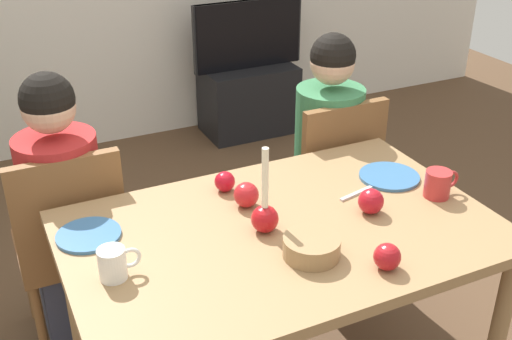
{
  "coord_description": "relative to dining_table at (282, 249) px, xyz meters",
  "views": [
    {
      "loc": [
        -0.83,
        -1.53,
        1.87
      ],
      "look_at": [
        0.0,
        0.2,
        0.87
      ],
      "focal_mm": 44.32,
      "sensor_mm": 36.0,
      "label": 1
    }
  ],
  "objects": [
    {
      "name": "mug_right",
      "position": [
        0.59,
        -0.05,
        0.13
      ],
      "size": [
        0.14,
        0.09,
        0.1
      ],
      "color": "#B72D2D",
      "rests_on": "dining_table"
    },
    {
      "name": "candle_centerpiece",
      "position": [
        -0.06,
        0.01,
        0.15
      ],
      "size": [
        0.09,
        0.09,
        0.3
      ],
      "color": "red",
      "rests_on": "dining_table"
    },
    {
      "name": "apple_far_edge",
      "position": [
        0.31,
        -0.04,
        0.13
      ],
      "size": [
        0.09,
        0.09,
        0.09
      ],
      "primitive_type": "sphere",
      "color": "#B0141F",
      "rests_on": "dining_table"
    },
    {
      "name": "mug_left",
      "position": [
        -0.56,
        -0.02,
        0.13
      ],
      "size": [
        0.13,
        0.08,
        0.1
      ],
      "color": "white",
      "rests_on": "dining_table"
    },
    {
      "name": "apple_by_right_mug",
      "position": [
        0.18,
        -0.32,
        0.12
      ],
      "size": [
        0.08,
        0.08,
        0.08
      ],
      "primitive_type": "sphere",
      "color": "#AC161D",
      "rests_on": "dining_table"
    },
    {
      "name": "plate_right",
      "position": [
        0.52,
        0.14,
        0.09
      ],
      "size": [
        0.22,
        0.22,
        0.01
      ],
      "primitive_type": "cylinder",
      "color": "teal",
      "rests_on": "dining_table"
    },
    {
      "name": "apple_by_left_plate",
      "position": [
        -0.05,
        0.18,
        0.13
      ],
      "size": [
        0.09,
        0.09,
        0.09
      ],
      "primitive_type": "sphere",
      "color": "red",
      "rests_on": "dining_table"
    },
    {
      "name": "plate_left",
      "position": [
        -0.58,
        0.22,
        0.09
      ],
      "size": [
        0.21,
        0.21,
        0.01
      ],
      "primitive_type": "cylinder",
      "color": "teal",
      "rests_on": "dining_table"
    },
    {
      "name": "tv_stand",
      "position": [
        0.94,
        2.3,
        -0.43
      ],
      "size": [
        0.64,
        0.4,
        0.48
      ],
      "primitive_type": "cube",
      "color": "black",
      "rests_on": "ground"
    },
    {
      "name": "apple_near_candle",
      "position": [
        -0.07,
        0.31,
        0.12
      ],
      "size": [
        0.07,
        0.07,
        0.07
      ],
      "primitive_type": "sphere",
      "color": "red",
      "rests_on": "dining_table"
    },
    {
      "name": "chair_left",
      "position": [
        -0.6,
        0.61,
        -0.15
      ],
      "size": [
        0.4,
        0.4,
        0.9
      ],
      "color": "brown",
      "rests_on": "ground"
    },
    {
      "name": "dining_table",
      "position": [
        0.0,
        0.0,
        0.0
      ],
      "size": [
        1.4,
        0.9,
        0.75
      ],
      "color": "#99754C",
      "rests_on": "ground"
    },
    {
      "name": "fork_right",
      "position": [
        0.35,
        0.09,
        0.09
      ],
      "size": [
        0.18,
        0.05,
        0.01
      ],
      "primitive_type": "cube",
      "rotation": [
        0.0,
        0.0,
        0.22
      ],
      "color": "silver",
      "rests_on": "dining_table"
    },
    {
      "name": "bowl_walnuts",
      "position": [
        0.01,
        -0.17,
        0.12
      ],
      "size": [
        0.18,
        0.18,
        0.06
      ],
      "primitive_type": "cylinder",
      "color": "#99754C",
      "rests_on": "dining_table"
    },
    {
      "name": "person_right_child",
      "position": [
        0.57,
        0.64,
        -0.1
      ],
      "size": [
        0.3,
        0.3,
        1.17
      ],
      "color": "#33384C",
      "rests_on": "ground"
    },
    {
      "name": "person_left_child",
      "position": [
        -0.6,
        0.64,
        -0.1
      ],
      "size": [
        0.3,
        0.3,
        1.17
      ],
      "color": "#33384C",
      "rests_on": "ground"
    },
    {
      "name": "chair_right",
      "position": [
        0.57,
        0.61,
        -0.15
      ],
      "size": [
        0.4,
        0.4,
        0.9
      ],
      "color": "brown",
      "rests_on": "ground"
    },
    {
      "name": "tv",
      "position": [
        0.94,
        2.3,
        0.04
      ],
      "size": [
        0.79,
        0.05,
        0.46
      ],
      "color": "black",
      "rests_on": "tv_stand"
    }
  ]
}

